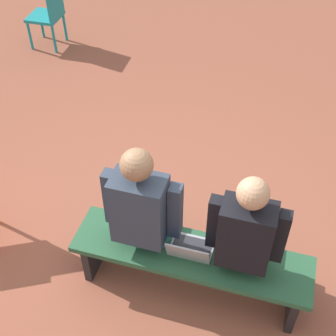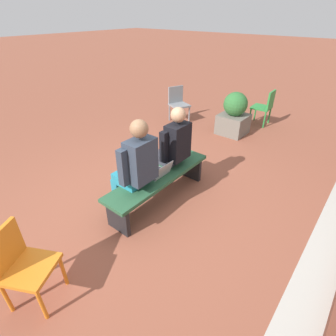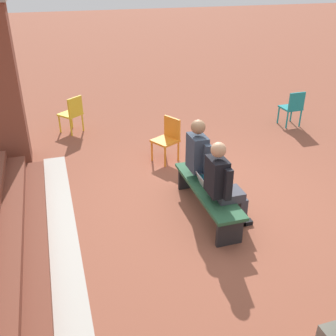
{
  "view_description": "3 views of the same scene",
  "coord_description": "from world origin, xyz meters",
  "px_view_note": "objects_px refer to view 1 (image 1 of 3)",
  "views": [
    {
      "loc": [
        -0.78,
        2.19,
        3.29
      ],
      "look_at": [
        -0.04,
        -0.34,
        0.79
      ],
      "focal_mm": 50.0,
      "sensor_mm": 36.0,
      "label": 1
    },
    {
      "loc": [
        1.97,
        2.19,
        2.45
      ],
      "look_at": [
        -0.4,
        0.27,
        0.59
      ],
      "focal_mm": 28.0,
      "sensor_mm": 36.0,
      "label": 2
    },
    {
      "loc": [
        -5.01,
        2.19,
        3.41
      ],
      "look_at": [
        0.04,
        0.64,
        0.66
      ],
      "focal_mm": 42.0,
      "sensor_mm": 36.0,
      "label": 3
    }
  ],
  "objects_px": {
    "person_student": "(246,234)",
    "laptop": "(190,249)",
    "person_adult": "(145,209)",
    "bench": "(191,260)",
    "plastic_chair_mid_courtyard": "(49,13)"
  },
  "relations": [
    {
      "from": "person_student",
      "to": "laptop",
      "type": "height_order",
      "value": "person_student"
    },
    {
      "from": "person_student",
      "to": "person_adult",
      "type": "xyz_separation_m",
      "value": [
        0.74,
        -0.0,
        0.02
      ]
    },
    {
      "from": "person_adult",
      "to": "person_student",
      "type": "bearing_deg",
      "value": 179.79
    },
    {
      "from": "bench",
      "to": "plastic_chair_mid_courtyard",
      "type": "xyz_separation_m",
      "value": [
        2.82,
        -3.27,
        0.13
      ]
    },
    {
      "from": "person_adult",
      "to": "bench",
      "type": "bearing_deg",
      "value": 169.46
    },
    {
      "from": "person_student",
      "to": "plastic_chair_mid_courtyard",
      "type": "xyz_separation_m",
      "value": [
        3.19,
        -3.21,
        -0.23
      ]
    },
    {
      "from": "bench",
      "to": "person_student",
      "type": "distance_m",
      "value": 0.52
    },
    {
      "from": "laptop",
      "to": "person_adult",
      "type": "bearing_deg",
      "value": -12.51
    },
    {
      "from": "person_student",
      "to": "plastic_chair_mid_courtyard",
      "type": "bearing_deg",
      "value": -45.18
    },
    {
      "from": "bench",
      "to": "laptop",
      "type": "bearing_deg",
      "value": 61.61
    },
    {
      "from": "person_adult",
      "to": "plastic_chair_mid_courtyard",
      "type": "height_order",
      "value": "person_adult"
    },
    {
      "from": "person_student",
      "to": "laptop",
      "type": "distance_m",
      "value": 0.44
    },
    {
      "from": "bench",
      "to": "plastic_chair_mid_courtyard",
      "type": "height_order",
      "value": "plastic_chair_mid_courtyard"
    },
    {
      "from": "person_student",
      "to": "bench",
      "type": "bearing_deg",
      "value": 10.34
    },
    {
      "from": "bench",
      "to": "person_student",
      "type": "xyz_separation_m",
      "value": [
        -0.37,
        -0.07,
        0.36
      ]
    }
  ]
}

